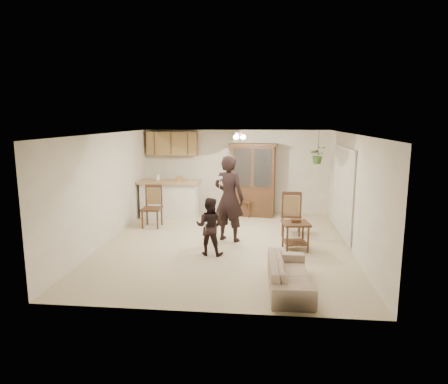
# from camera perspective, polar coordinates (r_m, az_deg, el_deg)

# --- Properties ---
(floor) EXTENTS (6.50, 6.50, 0.00)m
(floor) POSITION_cam_1_polar(r_m,az_deg,el_deg) (9.17, 0.22, -7.50)
(floor) COLOR #B8AF8B
(floor) RESTS_ON ground
(ceiling) EXTENTS (5.50, 6.50, 0.02)m
(ceiling) POSITION_cam_1_polar(r_m,az_deg,el_deg) (8.73, 0.24, 8.31)
(ceiling) COLOR silver
(ceiling) RESTS_ON wall_back
(wall_back) EXTENTS (5.50, 0.02, 2.50)m
(wall_back) POSITION_cam_1_polar(r_m,az_deg,el_deg) (12.07, 1.73, 2.92)
(wall_back) COLOR white
(wall_back) RESTS_ON ground
(wall_front) EXTENTS (5.50, 0.02, 2.50)m
(wall_front) POSITION_cam_1_polar(r_m,az_deg,el_deg) (5.72, -2.95, -5.53)
(wall_front) COLOR white
(wall_front) RESTS_ON ground
(wall_left) EXTENTS (0.02, 6.50, 2.50)m
(wall_left) POSITION_cam_1_polar(r_m,az_deg,el_deg) (9.53, -16.46, 0.49)
(wall_left) COLOR white
(wall_left) RESTS_ON ground
(wall_right) EXTENTS (0.02, 6.50, 2.50)m
(wall_right) POSITION_cam_1_polar(r_m,az_deg,el_deg) (9.03, 17.88, -0.11)
(wall_right) COLOR white
(wall_right) RESTS_ON ground
(breakfast_bar) EXTENTS (1.60, 0.55, 1.00)m
(breakfast_bar) POSITION_cam_1_polar(r_m,az_deg,el_deg) (11.59, -7.77, -1.24)
(breakfast_bar) COLOR white
(breakfast_bar) RESTS_ON floor
(bar_top) EXTENTS (1.75, 0.70, 0.08)m
(bar_top) POSITION_cam_1_polar(r_m,az_deg,el_deg) (11.50, -7.84, 1.45)
(bar_top) COLOR tan
(bar_top) RESTS_ON breakfast_bar
(upper_cabinets) EXTENTS (1.50, 0.34, 0.70)m
(upper_cabinets) POSITION_cam_1_polar(r_m,az_deg,el_deg) (12.09, -7.39, 6.90)
(upper_cabinets) COLOR olive
(upper_cabinets) RESTS_ON wall_back
(vertical_blinds) EXTENTS (0.06, 2.30, 2.10)m
(vertical_blinds) POSITION_cam_1_polar(r_m,az_deg,el_deg) (9.91, 16.54, -0.02)
(vertical_blinds) COLOR beige
(vertical_blinds) RESTS_ON wall_right
(ceiling_fixture) EXTENTS (0.36, 0.36, 0.20)m
(ceiling_fixture) POSITION_cam_1_polar(r_m,az_deg,el_deg) (9.92, 2.08, 7.97)
(ceiling_fixture) COLOR #FFE5BF
(ceiling_fixture) RESTS_ON ceiling
(hanging_plant) EXTENTS (0.43, 0.37, 0.48)m
(hanging_plant) POSITION_cam_1_polar(r_m,az_deg,el_deg) (11.22, 13.28, 5.17)
(hanging_plant) COLOR #355D25
(hanging_plant) RESTS_ON ceiling
(plant_cord) EXTENTS (0.01, 0.01, 0.65)m
(plant_cord) POSITION_cam_1_polar(r_m,az_deg,el_deg) (11.20, 13.35, 6.82)
(plant_cord) COLOR black
(plant_cord) RESTS_ON ceiling
(sofa) EXTENTS (0.78, 1.89, 0.73)m
(sofa) POSITION_cam_1_polar(r_m,az_deg,el_deg) (6.88, 9.38, -10.63)
(sofa) COLOR #C0B69E
(sofa) RESTS_ON floor
(adult) EXTENTS (0.77, 0.64, 1.80)m
(adult) POSITION_cam_1_polar(r_m,az_deg,el_deg) (9.25, 0.71, -1.58)
(adult) COLOR black
(adult) RESTS_ON floor
(child) EXTENTS (0.72, 0.59, 1.35)m
(child) POSITION_cam_1_polar(r_m,az_deg,el_deg) (8.34, -2.10, -4.50)
(child) COLOR black
(child) RESTS_ON floor
(china_hutch) EXTENTS (1.40, 0.69, 2.12)m
(china_hutch) POSITION_cam_1_polar(r_m,az_deg,el_deg) (11.70, 4.20, 1.67)
(china_hutch) COLOR #371C14
(china_hutch) RESTS_ON floor
(side_table) EXTENTS (0.64, 0.64, 0.69)m
(side_table) POSITION_cam_1_polar(r_m,az_deg,el_deg) (8.86, 10.15, -6.15)
(side_table) COLOR #371C14
(side_table) RESTS_ON floor
(chair_bar) EXTENTS (0.50, 0.50, 1.10)m
(chair_bar) POSITION_cam_1_polar(r_m,az_deg,el_deg) (10.71, -10.23, -3.31)
(chair_bar) COLOR #371C14
(chair_bar) RESTS_ON floor
(chair_hutch_left) EXTENTS (0.62, 0.62, 1.00)m
(chair_hutch_left) POSITION_cam_1_polar(r_m,az_deg,el_deg) (11.76, 3.48, -2.09)
(chair_hutch_left) COLOR #371C14
(chair_hutch_left) RESTS_ON floor
(chair_hutch_right) EXTENTS (0.52, 0.52, 1.11)m
(chair_hutch_right) POSITION_cam_1_polar(r_m,az_deg,el_deg) (10.02, 9.53, -4.23)
(chair_hutch_right) COLOR #371C14
(chair_hutch_right) RESTS_ON floor
(controller_adult) EXTENTS (0.11, 0.18, 0.05)m
(controller_adult) POSITION_cam_1_polar(r_m,az_deg,el_deg) (8.72, -0.65, 2.01)
(controller_adult) COLOR white
(controller_adult) RESTS_ON adult
(controller_child) EXTENTS (0.05, 0.11, 0.03)m
(controller_child) POSITION_cam_1_polar(r_m,az_deg,el_deg) (8.06, -2.64, -4.49)
(controller_child) COLOR white
(controller_child) RESTS_ON child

